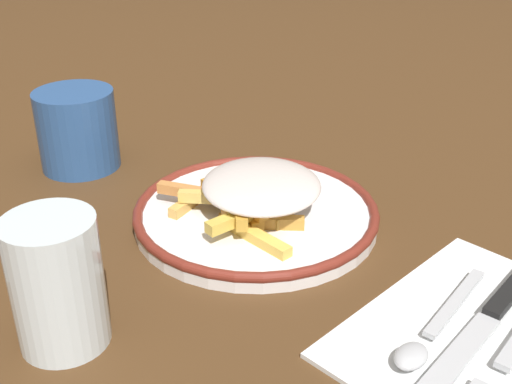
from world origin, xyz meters
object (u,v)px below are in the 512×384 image
(fries_heap, at_px, (255,192))
(fork, at_px, (512,352))
(napkin, at_px, (480,334))
(water_glass, at_px, (57,283))
(coffee_mug, at_px, (77,129))
(plate, at_px, (256,213))
(spoon, at_px, (430,333))
(knife, at_px, (492,314))

(fries_heap, height_order, fork, fries_heap)
(napkin, distance_m, fork, 0.03)
(napkin, relative_size, water_glass, 2.17)
(napkin, xyz_separation_m, water_glass, (0.23, 0.21, 0.05))
(napkin, height_order, water_glass, water_glass)
(napkin, relative_size, coffee_mug, 1.89)
(plate, bearing_deg, spoon, 167.28)
(water_glass, bearing_deg, fork, -142.42)
(fork, bearing_deg, knife, -46.73)
(fork, xyz_separation_m, knife, (0.03, -0.03, 0.00))
(plate, height_order, napkin, plate)
(fries_heap, height_order, napkin, fries_heap)
(knife, height_order, spoon, spoon)
(fries_heap, xyz_separation_m, water_glass, (-0.01, 0.22, 0.01))
(plate, bearing_deg, fork, 174.31)
(water_glass, bearing_deg, knife, -135.03)
(plate, relative_size, spoon, 1.61)
(fries_heap, distance_m, fork, 0.27)
(coffee_mug, bearing_deg, fork, -178.54)
(fork, height_order, water_glass, water_glass)
(fork, bearing_deg, spoon, 22.83)
(plate, relative_size, knife, 1.17)
(fries_heap, distance_m, coffee_mug, 0.25)
(knife, bearing_deg, water_glass, 44.97)
(plate, bearing_deg, fries_heap, 123.28)
(fries_heap, xyz_separation_m, knife, (-0.24, -0.01, -0.03))
(fries_heap, distance_m, spoon, 0.22)
(napkin, relative_size, spoon, 1.49)
(water_glass, xyz_separation_m, coffee_mug, (0.26, -0.19, -0.01))
(napkin, bearing_deg, water_glass, 42.49)
(plate, relative_size, fries_heap, 1.37)
(fork, bearing_deg, plate, -5.69)
(plate, xyz_separation_m, coffee_mug, (0.25, 0.04, 0.04))
(fries_heap, xyz_separation_m, spoon, (-0.22, 0.04, -0.03))
(plate, distance_m, spoon, 0.23)
(napkin, height_order, coffee_mug, coffee_mug)
(fries_heap, xyz_separation_m, napkin, (-0.24, 0.01, -0.03))
(napkin, xyz_separation_m, spoon, (0.02, 0.03, 0.01))
(plate, relative_size, water_glass, 2.34)
(fork, relative_size, spoon, 1.16)
(fork, distance_m, knife, 0.04)
(knife, bearing_deg, plate, 0.86)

